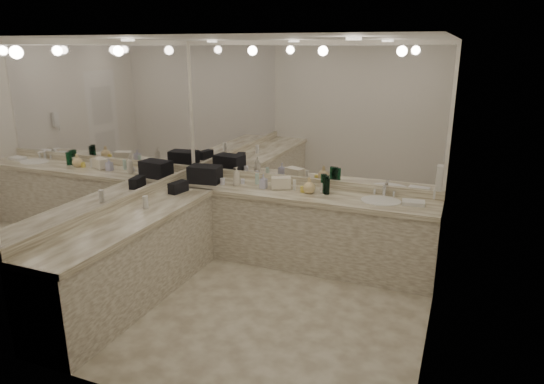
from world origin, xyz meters
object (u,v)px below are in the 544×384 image
at_px(black_toiletry_bag, 205,174).
at_px(soap_bottle_b, 263,181).
at_px(wall_phone, 440,178).
at_px(cream_cosmetic_case, 281,183).
at_px(soap_bottle_c, 309,185).
at_px(soap_bottle_a, 237,176).
at_px(hand_towel, 413,203).
at_px(sink, 381,201).

bearing_deg(black_toiletry_bag, soap_bottle_b, 2.11).
xyz_separation_m(wall_phone, soap_bottle_b, (-2.00, 0.48, -0.36)).
distance_m(wall_phone, cream_cosmetic_case, 1.92).
height_order(wall_phone, cream_cosmetic_case, wall_phone).
bearing_deg(soap_bottle_b, soap_bottle_c, 1.46).
height_order(black_toiletry_bag, soap_bottle_a, soap_bottle_a).
distance_m(cream_cosmetic_case, soap_bottle_c, 0.37).
height_order(black_toiletry_bag, soap_bottle_b, black_toiletry_bag).
bearing_deg(black_toiletry_bag, soap_bottle_a, 2.58).
height_order(wall_phone, hand_towel, wall_phone).
xyz_separation_m(cream_cosmetic_case, hand_towel, (1.54, -0.03, -0.05)).
xyz_separation_m(sink, soap_bottle_a, (-1.75, -0.03, 0.12)).
bearing_deg(soap_bottle_a, soap_bottle_c, 1.50).
bearing_deg(wall_phone, black_toiletry_bag, 170.79).
bearing_deg(cream_cosmetic_case, soap_bottle_c, -30.09).
height_order(soap_bottle_a, soap_bottle_c, soap_bottle_a).
relative_size(sink, wall_phone, 1.83).
relative_size(black_toiletry_bag, soap_bottle_c, 2.06).
xyz_separation_m(black_toiletry_bag, soap_bottle_a, (0.43, 0.02, 0.01)).
bearing_deg(hand_towel, wall_phone, -62.99).
bearing_deg(wall_phone, cream_cosmetic_case, 163.25).
distance_m(hand_towel, soap_bottle_c, 1.17).
xyz_separation_m(sink, soap_bottle_b, (-1.39, -0.02, 0.09)).
xyz_separation_m(wall_phone, soap_bottle_a, (-2.35, 0.47, -0.33)).
distance_m(sink, cream_cosmetic_case, 1.19).
relative_size(wall_phone, soap_bottle_b, 1.39).
bearing_deg(soap_bottle_a, cream_cosmetic_case, 7.28).
height_order(cream_cosmetic_case, hand_towel, cream_cosmetic_case).
bearing_deg(hand_towel, soap_bottle_c, -179.31).
relative_size(sink, cream_cosmetic_case, 1.91).
height_order(sink, soap_bottle_c, soap_bottle_c).
bearing_deg(black_toiletry_bag, hand_towel, 1.30).
height_order(cream_cosmetic_case, soap_bottle_c, soap_bottle_c).
xyz_separation_m(sink, hand_towel, (0.35, 0.01, 0.02)).
distance_m(black_toiletry_bag, soap_bottle_b, 0.78).
relative_size(cream_cosmetic_case, hand_towel, 0.97).
bearing_deg(soap_bottle_c, hand_towel, 0.69).
xyz_separation_m(soap_bottle_a, soap_bottle_b, (0.35, 0.01, -0.03)).
bearing_deg(soap_bottle_c, cream_cosmetic_case, 172.73).
relative_size(soap_bottle_a, soap_bottle_b, 1.35).
xyz_separation_m(wall_phone, black_toiletry_bag, (-2.78, 0.45, -0.34)).
height_order(sink, soap_bottle_a, soap_bottle_a).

